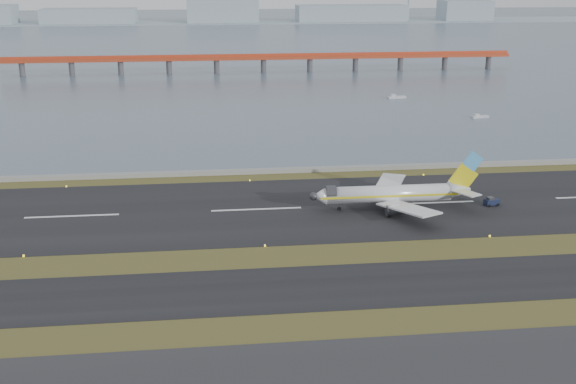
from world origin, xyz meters
name	(u,v)px	position (x,y,z in m)	size (l,w,h in m)	color
ground	(269,262)	(0.00, 0.00, 0.00)	(1000.00, 1000.00, 0.00)	#394318
taxiway_strip	(275,289)	(0.00, -12.00, 0.05)	(1000.00, 18.00, 0.10)	black
runway_strip	(256,209)	(0.00, 30.00, 0.05)	(1000.00, 45.00, 0.10)	black
seawall	(248,171)	(0.00, 60.00, 0.50)	(1000.00, 2.50, 1.00)	gray
bay_water	(216,37)	(0.00, 460.00, 0.00)	(1400.00, 800.00, 1.30)	#4E6170
red_pier	(263,58)	(20.00, 250.00, 7.28)	(260.00, 5.00, 10.20)	#B53C1F
far_shoreline	(226,16)	(13.62, 620.00, 6.07)	(1400.00, 80.00, 60.50)	#94A5AF
airliner	(395,194)	(30.70, 27.33, 3.46)	(38.52, 32.89, 12.80)	white
pushback_tug	(491,201)	(52.92, 26.68, 1.00)	(3.50, 2.44, 2.06)	#141C38
workboat_near	(479,117)	(87.20, 123.73, 0.49)	(6.55, 2.83, 1.54)	silver
workboat_far	(396,97)	(67.88, 166.85, 0.58)	(7.79, 3.29, 1.84)	silver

